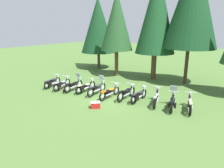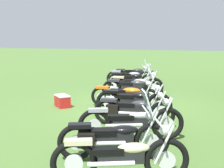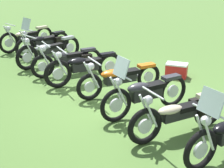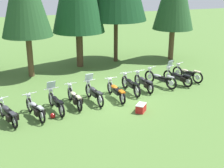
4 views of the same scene
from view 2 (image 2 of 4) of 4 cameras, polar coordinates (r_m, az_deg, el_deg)
ground_plane at (r=10.70m, az=3.27°, el=-4.22°), size 80.00×80.00×0.00m
motorcycle_0 at (r=16.17m, az=3.83°, el=1.87°), size 0.96×2.13×0.99m
motorcycle_1 at (r=14.97m, az=3.05°, el=1.31°), size 0.91×2.16×1.02m
motorcycle_2 at (r=13.89m, az=3.70°, el=0.81°), size 0.76×2.20×1.38m
motorcycle_3 at (r=12.84m, az=4.03°, el=-0.01°), size 0.66×2.27×1.02m
motorcycle_4 at (r=11.76m, az=3.79°, el=-0.57°), size 0.68×2.28×1.38m
motorcycle_5 at (r=10.57m, az=2.40°, el=-1.91°), size 0.74×2.35×0.99m
motorcycle_6 at (r=9.39m, az=3.94°, el=-3.14°), size 0.78×2.30×1.04m
motorcycle_7 at (r=8.49m, az=3.62°, el=-4.64°), size 0.73×2.20×1.00m
motorcycle_8 at (r=7.29m, az=3.64°, el=-6.82°), size 1.10×2.33×1.04m
motorcycle_9 at (r=6.22m, az=0.15°, el=-9.46°), size 1.01×2.11×1.37m
motorcycle_10 at (r=5.26m, az=1.75°, el=-13.10°), size 1.00×2.16×1.03m
picnic_cooler at (r=10.84m, az=-8.93°, el=-3.04°), size 0.69×0.70×0.41m
dropped_helmet at (r=14.42m, az=1.07°, el=-0.27°), size 0.25×0.25×0.25m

